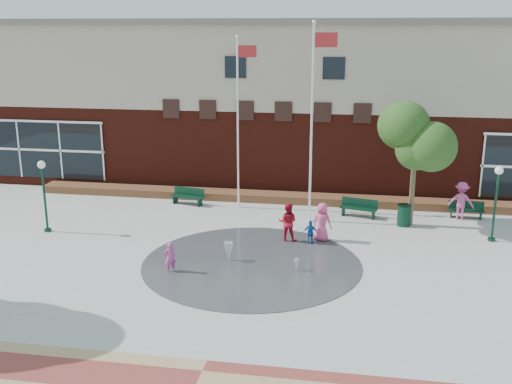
% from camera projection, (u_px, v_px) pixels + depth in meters
% --- Properties ---
extents(ground, '(120.00, 120.00, 0.00)m').
position_uv_depth(ground, '(236.00, 298.00, 20.11)').
color(ground, '#666056').
rests_on(ground, ground).
extents(plaza_concrete, '(46.00, 18.00, 0.01)m').
position_uv_depth(plaza_concrete, '(256.00, 254.00, 23.91)').
color(plaza_concrete, '#A8A8A0').
rests_on(plaza_concrete, ground).
extents(splash_pad, '(8.40, 8.40, 0.01)m').
position_uv_depth(splash_pad, '(252.00, 264.00, 22.96)').
color(splash_pad, '#383A3D').
rests_on(splash_pad, ground).
extents(library_building, '(44.40, 10.40, 9.20)m').
position_uv_depth(library_building, '(294.00, 99.00, 35.48)').
color(library_building, '#52170E').
rests_on(library_building, ground).
extents(flower_bed, '(26.00, 1.20, 0.40)m').
position_uv_depth(flower_bed, '(280.00, 202.00, 31.13)').
color(flower_bed, maroon).
rests_on(flower_bed, ground).
extents(flagpole_left, '(0.97, 0.28, 8.41)m').
position_uv_depth(flagpole_left, '(239.00, 115.00, 28.88)').
color(flagpole_left, white).
rests_on(flagpole_left, ground).
extents(flagpole_right, '(1.11, 0.25, 9.08)m').
position_uv_depth(flagpole_right, '(313.00, 113.00, 26.69)').
color(flagpole_right, white).
rests_on(flagpole_right, ground).
extents(lamp_left, '(0.34, 0.34, 3.23)m').
position_uv_depth(lamp_left, '(44.00, 188.00, 26.04)').
color(lamp_left, '#0D311F').
rests_on(lamp_left, ground).
extents(lamp_right, '(0.35, 0.35, 3.27)m').
position_uv_depth(lamp_right, '(496.00, 195.00, 24.86)').
color(lamp_right, '#0D311F').
rests_on(lamp_right, ground).
extents(bench_left, '(1.79, 0.88, 0.87)m').
position_uv_depth(bench_left, '(188.00, 199.00, 30.52)').
color(bench_left, '#0D311F').
rests_on(bench_left, ground).
extents(bench_mid, '(1.82, 0.92, 0.88)m').
position_uv_depth(bench_mid, '(358.00, 211.00, 28.53)').
color(bench_mid, '#0D311F').
rests_on(bench_mid, ground).
extents(bench_right, '(1.64, 0.57, 0.81)m').
position_uv_depth(bench_right, '(466.00, 213.00, 28.39)').
color(bench_right, '#0D311F').
rests_on(bench_right, ground).
extents(trash_can, '(0.62, 0.62, 1.02)m').
position_uv_depth(trash_can, '(404.00, 215.00, 27.20)').
color(trash_can, '#0D311F').
rests_on(trash_can, ground).
extents(tree_mid, '(3.28, 3.28, 5.54)m').
position_uv_depth(tree_mid, '(416.00, 138.00, 26.37)').
color(tree_mid, '#4A3E2A').
rests_on(tree_mid, ground).
extents(water_jet_a, '(0.38, 0.38, 0.73)m').
position_uv_depth(water_jet_a, '(229.00, 261.00, 23.23)').
color(water_jet_a, white).
rests_on(water_jet_a, ground).
extents(water_jet_b, '(0.20, 0.20, 0.45)m').
position_uv_depth(water_jet_b, '(296.00, 271.00, 22.30)').
color(water_jet_b, white).
rests_on(water_jet_b, ground).
extents(child_splash, '(0.50, 0.46, 1.16)m').
position_uv_depth(child_splash, '(170.00, 257.00, 22.07)').
color(child_splash, '#D34593').
rests_on(child_splash, ground).
extents(adult_red, '(0.84, 0.67, 1.68)m').
position_uv_depth(adult_red, '(288.00, 222.00, 25.22)').
color(adult_red, red).
rests_on(adult_red, ground).
extents(adult_pink, '(0.94, 0.76, 1.68)m').
position_uv_depth(adult_pink, '(322.00, 222.00, 25.22)').
color(adult_pink, '#E44A7F').
rests_on(adult_pink, ground).
extents(child_blue, '(0.61, 0.26, 1.03)m').
position_uv_depth(child_blue, '(311.00, 233.00, 24.89)').
color(child_blue, '#154BAA').
rests_on(child_blue, ground).
extents(person_bench, '(1.29, 0.92, 1.82)m').
position_uv_depth(person_bench, '(461.00, 201.00, 28.05)').
color(person_bench, '#C8498B').
rests_on(person_bench, ground).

